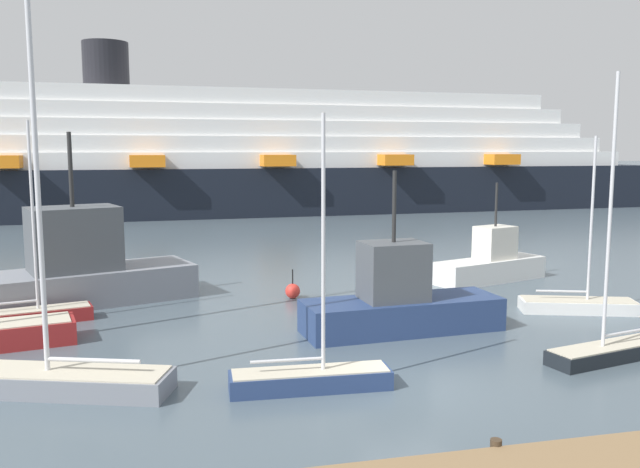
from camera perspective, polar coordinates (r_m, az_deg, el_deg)
ground_plane at (r=18.94m, az=7.78°, el=-12.93°), size 600.00×600.00×0.00m
sailboat_1 at (r=18.40m, az=-0.81°, el=-12.19°), size 4.48×1.25×7.49m
sailboat_2 at (r=22.74m, az=23.89°, el=-8.91°), size 4.68×2.06×8.82m
sailboat_3 at (r=19.42m, az=-21.33°, el=-11.28°), size 5.96×3.30×11.05m
sailboat_4 at (r=28.67m, az=21.47°, el=-5.62°), size 4.69×2.64×7.07m
sailboat_5 at (r=27.22m, az=-23.99°, el=-6.34°), size 4.71×2.17×7.59m
fishing_boat_0 at (r=29.78m, az=-19.91°, el=-2.86°), size 9.44×5.93×7.26m
fishing_boat_1 at (r=33.90m, az=14.61°, el=-2.45°), size 6.41×3.61×4.90m
fishing_boat_3 at (r=23.97m, az=6.90°, el=-5.88°), size 7.38×2.83×5.80m
channel_buoy_0 at (r=29.11m, az=-2.39°, el=-4.95°), size 0.66×0.66×1.30m
cruise_ship at (r=68.79m, az=-4.89°, el=6.38°), size 85.95×16.68×16.67m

